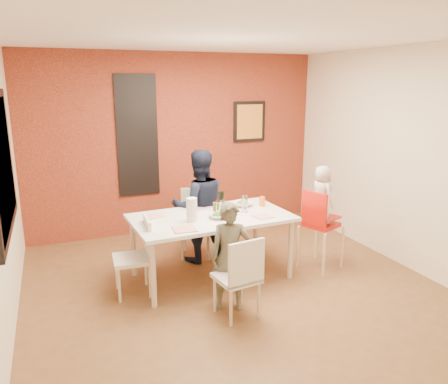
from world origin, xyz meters
name	(u,v)px	position (x,y,z in m)	size (l,w,h in m)	color
ground	(234,288)	(0.00, 0.00, 0.00)	(4.50, 4.50, 0.00)	brown
ceiling	(235,37)	(0.00, 0.00, 2.70)	(4.50, 4.50, 0.02)	white
wall_back	(177,144)	(0.00, 2.25, 1.35)	(4.50, 0.02, 2.70)	#F3E8C9
wall_front	(383,241)	(0.00, -2.25, 1.35)	(4.50, 0.02, 2.70)	#F3E8C9
wall_right	(401,158)	(2.25, 0.00, 1.35)	(0.02, 4.50, 2.70)	#F3E8C9
brick_accent_wall	(177,144)	(0.00, 2.23, 1.35)	(4.50, 0.02, 2.70)	maroon
picture_window_frame	(1,163)	(-2.22, 0.20, 1.55)	(0.05, 1.70, 1.30)	black
picture_window_pane	(3,163)	(-2.21, 0.20, 1.55)	(0.02, 1.55, 1.15)	black
glassblock_strip	(137,136)	(-0.60, 2.21, 1.50)	(0.55, 0.03, 1.70)	silver
glassblock_surround	(137,136)	(-0.60, 2.21, 1.50)	(0.60, 0.03, 1.76)	black
art_print_frame	(249,122)	(1.20, 2.21, 1.65)	(0.54, 0.03, 0.64)	black
art_print_canvas	(250,122)	(1.20, 2.19, 1.65)	(0.44, 0.01, 0.54)	gold
dining_table	(211,221)	(-0.13, 0.37, 0.69)	(1.87, 1.11, 0.76)	white
chair_near	(241,274)	(-0.20, -0.62, 0.47)	(0.44, 0.44, 0.84)	silver
chair_far	(196,218)	(-0.07, 1.15, 0.49)	(0.53, 0.53, 0.88)	white
chair_left	(139,252)	(-1.00, 0.28, 0.48)	(0.42, 0.42, 0.85)	silver
high_chair	(319,222)	(1.18, 0.11, 0.60)	(0.54, 0.54, 1.00)	red
child_near	(230,257)	(-0.21, -0.39, 0.56)	(0.41, 0.27, 1.12)	brown
child_far	(199,206)	(-0.10, 0.91, 0.73)	(0.71, 0.55, 1.46)	black
toddler	(322,195)	(1.20, 0.13, 0.95)	(0.35, 0.23, 0.71)	beige
plate_near_left	(184,229)	(-0.56, 0.03, 0.77)	(0.24, 0.24, 0.01)	white
plate_far_mid	(199,207)	(-0.15, 0.76, 0.77)	(0.24, 0.24, 0.01)	silver
plate_near_right	(263,217)	(0.41, 0.12, 0.76)	(0.19, 0.19, 0.01)	white
plate_far_left	(155,216)	(-0.74, 0.60, 0.76)	(0.21, 0.21, 0.01)	white
salad_bowl_a	(219,216)	(-0.08, 0.26, 0.79)	(0.23, 0.23, 0.06)	silver
salad_bowl_b	(243,204)	(0.38, 0.61, 0.79)	(0.24, 0.24, 0.06)	white
wine_bottle	(221,202)	(0.04, 0.49, 0.88)	(0.07, 0.07, 0.25)	black
wine_glass_a	(223,211)	(-0.06, 0.19, 0.87)	(0.08, 0.08, 0.21)	white
wine_glass_b	(245,204)	(0.29, 0.37, 0.86)	(0.07, 0.07, 0.20)	silver
paper_towel_roll	(192,210)	(-0.40, 0.26, 0.89)	(0.12, 0.12, 0.27)	white
condiment_red	(225,210)	(0.03, 0.32, 0.83)	(0.04, 0.04, 0.15)	red
condiment_green	(218,208)	(-0.02, 0.44, 0.82)	(0.03, 0.03, 0.13)	#357025
condiment_brown	(215,209)	(-0.08, 0.38, 0.84)	(0.04, 0.04, 0.16)	brown
sippy_cup	(262,202)	(0.60, 0.52, 0.82)	(0.07, 0.07, 0.12)	orange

